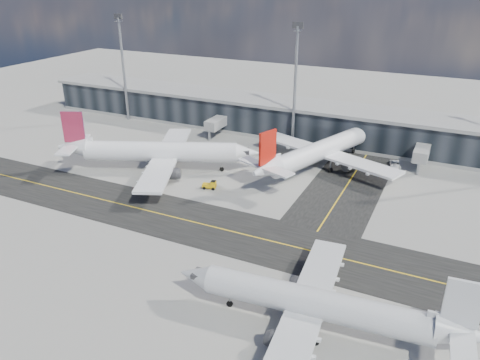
# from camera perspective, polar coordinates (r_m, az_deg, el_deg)

# --- Properties ---
(ground) EXTENTS (300.00, 300.00, 0.00)m
(ground) POSITION_cam_1_polar(r_m,az_deg,el_deg) (76.74, -5.89, -6.76)
(ground) COLOR gray
(ground) RESTS_ON ground
(taxiway_lanes) EXTENTS (180.00, 63.00, 0.03)m
(taxiway_lanes) POSITION_cam_1_polar(r_m,az_deg,el_deg) (83.30, 0.23, -3.96)
(taxiway_lanes) COLOR black
(taxiway_lanes) RESTS_ON ground
(terminal_concourse) EXTENTS (152.00, 19.80, 8.80)m
(terminal_concourse) POSITION_cam_1_polar(r_m,az_deg,el_deg) (121.30, 7.60, 7.10)
(terminal_concourse) COLOR black
(terminal_concourse) RESTS_ON ground
(floodlight_masts) EXTENTS (102.50, 0.70, 28.90)m
(floodlight_masts) POSITION_cam_1_polar(r_m,az_deg,el_deg) (112.04, 6.75, 11.82)
(floodlight_masts) COLOR gray
(floodlight_masts) RESTS_ON ground
(airliner_af) EXTENTS (41.15, 35.57, 12.72)m
(airliner_af) POSITION_cam_1_polar(r_m,az_deg,el_deg) (100.66, -9.96, 3.41)
(airliner_af) COLOR white
(airliner_af) RESTS_ON ground
(airliner_redtail) EXTENTS (34.59, 40.01, 12.25)m
(airliner_redtail) POSITION_cam_1_polar(r_m,az_deg,el_deg) (101.78, 9.83, 3.56)
(airliner_redtail) COLOR white
(airliner_redtail) RESTS_ON ground
(airliner_near) EXTENTS (36.09, 30.80, 10.69)m
(airliner_near) POSITION_cam_1_polar(r_m,az_deg,el_deg) (57.42, 9.61, -14.75)
(airliner_near) COLOR #B9BBBE
(airliner_near) RESTS_ON ground
(baggage_tug) EXTENTS (2.97, 1.97, 1.71)m
(baggage_tug) POSITION_cam_1_polar(r_m,az_deg,el_deg) (91.88, -3.60, -0.60)
(baggage_tug) COLOR #D6A30B
(baggage_tug) RESTS_ON ground
(service_van) EXTENTS (3.15, 5.05, 1.30)m
(service_van) POSITION_cam_1_polar(r_m,az_deg,el_deg) (107.38, 18.37, 1.80)
(service_van) COLOR white
(service_van) RESTS_ON ground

